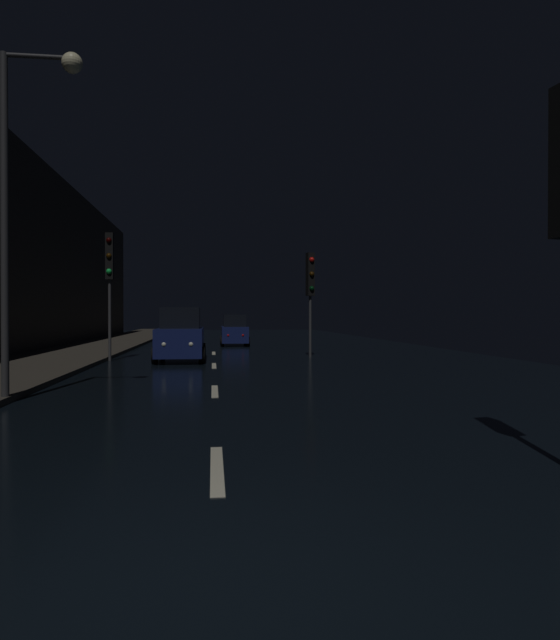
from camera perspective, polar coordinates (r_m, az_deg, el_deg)
name	(u,v)px	position (r m, az deg, el deg)	size (l,w,h in m)	color
ground	(214,352)	(28.46, -6.76, -3.30)	(25.49, 84.00, 0.02)	black
sidewalk_left	(79,352)	(29.19, -19.74, -3.06)	(4.40, 84.00, 0.15)	#38332B
lane_centerline	(214,376)	(17.43, -6.70, -5.68)	(0.16, 22.95, 0.01)	beige
traffic_light_far_right	(310,282)	(24.87, 3.11, 3.89)	(0.37, 0.48, 4.64)	#38383A
traffic_light_far_left	(109,267)	(24.06, -16.95, 5.15)	(0.32, 0.46, 5.24)	#38383A
streetlamp_overhead	(26,171)	(13.50, -24.41, 13.62)	(1.70, 0.44, 7.53)	#2D2D30
car_approaching_headlights	(181,336)	(23.47, -10.07, -1.65)	(2.01, 4.35, 2.19)	#141E51
car_distant_taillights	(234,331)	(34.77, -4.66, -1.15)	(1.74, 3.77, 1.90)	#141E51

